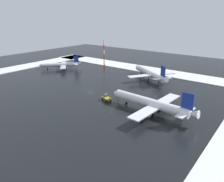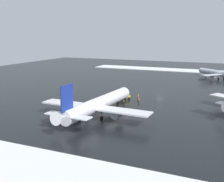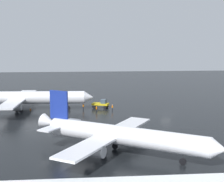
{
  "view_description": "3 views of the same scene",
  "coord_description": "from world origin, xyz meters",
  "px_view_note": "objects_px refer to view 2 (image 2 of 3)",
  "views": [
    {
      "loc": [
        -71.01,
        73.37,
        34.06
      ],
      "look_at": [
        -15.81,
        2.6,
        2.51
      ],
      "focal_mm": 35.0,
      "sensor_mm": 36.0,
      "label": 1
    },
    {
      "loc": [
        -98.89,
        -24.61,
        20.93
      ],
      "look_at": [
        -22.58,
        9.3,
        3.96
      ],
      "focal_mm": 45.0,
      "sensor_mm": 36.0,
      "label": 2
    },
    {
      "loc": [
        -22.01,
        -86.79,
        19.03
      ],
      "look_at": [
        -13.9,
        5.12,
        5.22
      ],
      "focal_mm": 55.0,
      "sensor_mm": 36.0,
      "label": 3
    }
  ],
  "objects_px": {
    "ground_crew_near_tug": "(124,101)",
    "traffic_cone_near_nose": "(100,115)",
    "ground_crew_by_nose_gear": "(138,97)",
    "traffic_cone_mid_line": "(86,103)",
    "airplane_distant_tail": "(98,104)",
    "ground_crew_beside_wing": "(139,100)",
    "traffic_cone_wingtip_side": "(129,110)",
    "airplane_foreground_jet": "(219,73)",
    "pushback_tug": "(124,96)"
  },
  "relations": [
    {
      "from": "ground_crew_near_tug",
      "to": "traffic_cone_near_nose",
      "type": "xyz_separation_m",
      "value": [
        -14.41,
        0.88,
        -0.7
      ]
    },
    {
      "from": "traffic_cone_mid_line",
      "to": "airplane_foreground_jet",
      "type": "bearing_deg",
      "value": -26.37
    },
    {
      "from": "pushback_tug",
      "to": "traffic_cone_near_nose",
      "type": "height_order",
      "value": "pushback_tug"
    },
    {
      "from": "airplane_foreground_jet",
      "to": "traffic_cone_mid_line",
      "type": "height_order",
      "value": "airplane_foreground_jet"
    },
    {
      "from": "pushback_tug",
      "to": "ground_crew_near_tug",
      "type": "relative_size",
      "value": 2.97
    },
    {
      "from": "airplane_distant_tail",
      "to": "pushback_tug",
      "type": "bearing_deg",
      "value": 6.07
    },
    {
      "from": "pushback_tug",
      "to": "ground_crew_near_tug",
      "type": "distance_m",
      "value": 5.4
    },
    {
      "from": "traffic_cone_near_nose",
      "to": "traffic_cone_wingtip_side",
      "type": "distance_m",
      "value": 9.14
    },
    {
      "from": "ground_crew_beside_wing",
      "to": "ground_crew_near_tug",
      "type": "height_order",
      "value": "same"
    },
    {
      "from": "pushback_tug",
      "to": "airplane_foreground_jet",
      "type": "bearing_deg",
      "value": -2.19
    },
    {
      "from": "traffic_cone_near_nose",
      "to": "traffic_cone_wingtip_side",
      "type": "relative_size",
      "value": 1.0
    },
    {
      "from": "airplane_foreground_jet",
      "to": "traffic_cone_mid_line",
      "type": "relative_size",
      "value": 40.6
    },
    {
      "from": "airplane_foreground_jet",
      "to": "traffic_cone_near_nose",
      "type": "relative_size",
      "value": 40.6
    },
    {
      "from": "airplane_distant_tail",
      "to": "traffic_cone_near_nose",
      "type": "height_order",
      "value": "airplane_distant_tail"
    },
    {
      "from": "ground_crew_by_nose_gear",
      "to": "traffic_cone_near_nose",
      "type": "distance_m",
      "value": 22.44
    },
    {
      "from": "ground_crew_near_tug",
      "to": "traffic_cone_wingtip_side",
      "type": "distance_m",
      "value": 7.97
    },
    {
      "from": "airplane_foreground_jet",
      "to": "pushback_tug",
      "type": "distance_m",
      "value": 64.41
    },
    {
      "from": "pushback_tug",
      "to": "traffic_cone_near_nose",
      "type": "bearing_deg",
      "value": -156.17
    },
    {
      "from": "traffic_cone_near_nose",
      "to": "traffic_cone_wingtip_side",
      "type": "xyz_separation_m",
      "value": [
        7.63,
        -5.02,
        0.0
      ]
    },
    {
      "from": "pushback_tug",
      "to": "ground_crew_by_nose_gear",
      "type": "relative_size",
      "value": 2.97
    },
    {
      "from": "ground_crew_beside_wing",
      "to": "airplane_foreground_jet",
      "type": "bearing_deg",
      "value": -130.45
    },
    {
      "from": "ground_crew_by_nose_gear",
      "to": "traffic_cone_mid_line",
      "type": "bearing_deg",
      "value": -37.15
    },
    {
      "from": "ground_crew_near_tug",
      "to": "traffic_cone_mid_line",
      "type": "height_order",
      "value": "ground_crew_near_tug"
    },
    {
      "from": "ground_crew_by_nose_gear",
      "to": "traffic_cone_mid_line",
      "type": "relative_size",
      "value": 3.11
    },
    {
      "from": "ground_crew_near_tug",
      "to": "airplane_foreground_jet",
      "type": "bearing_deg",
      "value": -60.14
    },
    {
      "from": "ground_crew_near_tug",
      "to": "traffic_cone_near_nose",
      "type": "distance_m",
      "value": 14.46
    },
    {
      "from": "traffic_cone_mid_line",
      "to": "ground_crew_by_nose_gear",
      "type": "bearing_deg",
      "value": -46.81
    },
    {
      "from": "airplane_foreground_jet",
      "to": "traffic_cone_mid_line",
      "type": "distance_m",
      "value": 76.41
    },
    {
      "from": "pushback_tug",
      "to": "traffic_cone_mid_line",
      "type": "distance_m",
      "value": 12.75
    },
    {
      "from": "ground_crew_by_nose_gear",
      "to": "traffic_cone_wingtip_side",
      "type": "height_order",
      "value": "ground_crew_by_nose_gear"
    },
    {
      "from": "ground_crew_beside_wing",
      "to": "traffic_cone_near_nose",
      "type": "distance_m",
      "value": 18.43
    },
    {
      "from": "airplane_distant_tail",
      "to": "traffic_cone_wingtip_side",
      "type": "xyz_separation_m",
      "value": [
        8.67,
        -5.04,
        -3.22
      ]
    },
    {
      "from": "airplane_foreground_jet",
      "to": "traffic_cone_wingtip_side",
      "type": "relative_size",
      "value": 40.6
    },
    {
      "from": "airplane_distant_tail",
      "to": "ground_crew_near_tug",
      "type": "relative_size",
      "value": 20.85
    },
    {
      "from": "ground_crew_beside_wing",
      "to": "traffic_cone_near_nose",
      "type": "bearing_deg",
      "value": 53.26
    },
    {
      "from": "ground_crew_near_tug",
      "to": "traffic_cone_mid_line",
      "type": "relative_size",
      "value": 3.11
    },
    {
      "from": "airplane_distant_tail",
      "to": "traffic_cone_mid_line",
      "type": "distance_m",
      "value": 15.4
    },
    {
      "from": "ground_crew_by_nose_gear",
      "to": "traffic_cone_wingtip_side",
      "type": "relative_size",
      "value": 3.11
    },
    {
      "from": "airplane_foreground_jet",
      "to": "traffic_cone_near_nose",
      "type": "height_order",
      "value": "airplane_foreground_jet"
    },
    {
      "from": "traffic_cone_near_nose",
      "to": "ground_crew_by_nose_gear",
      "type": "bearing_deg",
      "value": -7.17
    },
    {
      "from": "ground_crew_beside_wing",
      "to": "airplane_distant_tail",
      "type": "bearing_deg",
      "value": 53.94
    },
    {
      "from": "airplane_foreground_jet",
      "to": "traffic_cone_wingtip_side",
      "type": "xyz_separation_m",
      "value": [
        -71.12,
        19.0,
        -2.43
      ]
    },
    {
      "from": "ground_crew_near_tug",
      "to": "traffic_cone_wingtip_side",
      "type": "xyz_separation_m",
      "value": [
        -6.78,
        -4.14,
        -0.7
      ]
    },
    {
      "from": "pushback_tug",
      "to": "traffic_cone_wingtip_side",
      "type": "height_order",
      "value": "pushback_tug"
    },
    {
      "from": "airplane_distant_tail",
      "to": "ground_crew_beside_wing",
      "type": "bearing_deg",
      "value": -10.22
    },
    {
      "from": "airplane_distant_tail",
      "to": "ground_crew_near_tug",
      "type": "xyz_separation_m",
      "value": [
        15.45,
        -0.9,
        -2.53
      ]
    },
    {
      "from": "pushback_tug",
      "to": "traffic_cone_mid_line",
      "type": "xyz_separation_m",
      "value": [
        -9.12,
        8.85,
        -1.01
      ]
    },
    {
      "from": "airplane_distant_tail",
      "to": "ground_crew_near_tug",
      "type": "height_order",
      "value": "airplane_distant_tail"
    },
    {
      "from": "traffic_cone_wingtip_side",
      "to": "traffic_cone_mid_line",
      "type": "bearing_deg",
      "value": 79.76
    },
    {
      "from": "airplane_distant_tail",
      "to": "ground_crew_beside_wing",
      "type": "distance_m",
      "value": 19.58
    }
  ]
}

